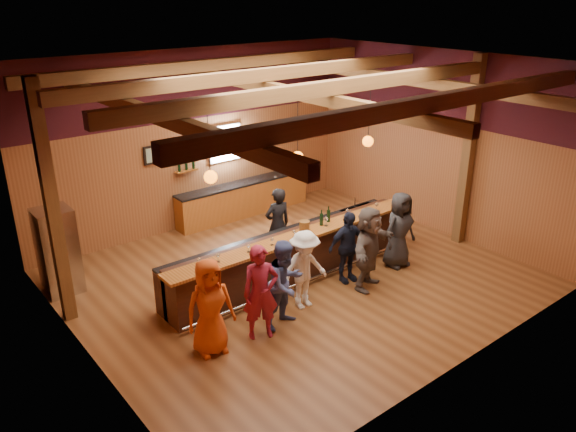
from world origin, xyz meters
The scene contains 27 objects.
room centered at (0.00, 0.06, 3.21)m, with size 9.04×9.00×4.52m.
bar_counter centered at (0.02, 0.15, 0.52)m, with size 6.30×1.07×1.11m.
back_bar_cabinet centered at (1.20, 3.72, 0.48)m, with size 4.00×0.52×0.95m.
window centered at (0.80, 3.95, 2.05)m, with size 0.95×0.09×0.95m.
framed_pictures centered at (1.67, 3.94, 2.10)m, with size 5.35×0.05×0.45m.
wine_shelves centered at (0.80, 3.88, 1.62)m, with size 3.00×0.18×0.30m.
pendant_lights centered at (0.00, 0.00, 2.71)m, with size 4.24×0.24×1.37m.
stainless_fridge centered at (-4.10, 2.60, 0.90)m, with size 0.70×0.70×1.80m, color silver.
customer_orange centered at (-2.80, -1.10, 0.87)m, with size 0.85×0.55×1.73m, color #CD4713.
customer_redvest centered at (-1.87, -1.27, 0.88)m, with size 0.64×0.42×1.76m, color maroon.
customer_denim centered at (-1.29, -1.24, 0.84)m, with size 0.82×0.64×1.68m, color #47558F.
customer_white centered at (-0.62, -0.98, 0.80)m, with size 1.03×0.59×1.60m, color white.
customer_navy centered at (0.76, -0.73, 0.78)m, with size 0.92×0.38×1.57m, color black.
customer_brown centered at (0.90, -1.20, 0.89)m, with size 1.65×0.53×1.78m, color #5E524B.
customer_dark centered at (2.16, -0.93, 0.86)m, with size 0.84×0.55×1.73m, color #252528.
bartender centered at (0.24, 0.98, 0.86)m, with size 0.63×0.41×1.73m, color black.
ice_bucket centered at (0.09, -0.13, 1.23)m, with size 0.22×0.22×0.24m, color olive.
bottle_a centered at (0.60, -0.09, 1.25)m, with size 0.08×0.08×0.35m.
bottle_b centered at (0.86, -0.03, 1.25)m, with size 0.08×0.08×0.35m.
glass_a centered at (-2.42, -0.16, 1.25)m, with size 0.09×0.09×0.20m.
glass_b centered at (-2.05, -0.19, 1.24)m, with size 0.08×0.08×0.18m.
glass_c centered at (-1.37, -0.20, 1.23)m, with size 0.08×0.08×0.17m.
glass_d centered at (-0.82, -0.22, 1.23)m, with size 0.07×0.07×0.16m.
glass_e centered at (-0.25, -0.21, 1.23)m, with size 0.07×0.07×0.16m.
glass_f centered at (0.66, -0.17, 1.25)m, with size 0.09×0.09×0.20m.
glass_g centered at (1.37, -0.09, 1.24)m, with size 0.08×0.08×0.19m.
glass_h centered at (2.15, -0.24, 1.25)m, with size 0.09×0.09×0.19m.
Camera 1 is at (-6.85, -8.24, 5.80)m, focal length 35.00 mm.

